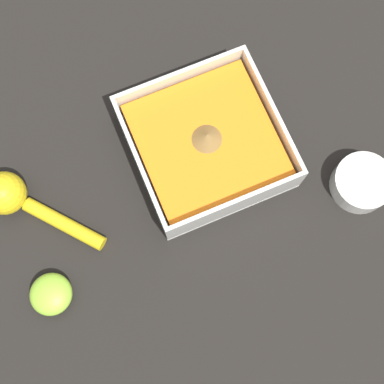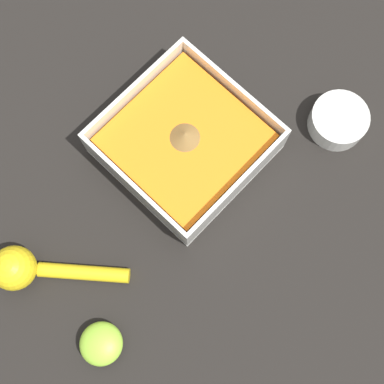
% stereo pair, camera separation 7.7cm
% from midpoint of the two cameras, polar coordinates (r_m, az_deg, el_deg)
% --- Properties ---
extents(ground_plane, '(4.00, 4.00, 0.00)m').
position_cam_midpoint_polar(ground_plane, '(0.83, 6.11, 2.77)').
color(ground_plane, black).
extents(square_dish, '(0.22, 0.22, 0.07)m').
position_cam_midpoint_polar(square_dish, '(0.80, 4.25, 4.54)').
color(square_dish, silver).
rests_on(square_dish, ground_plane).
extents(spice_bowl, '(0.09, 0.09, 0.04)m').
position_cam_midpoint_polar(spice_bowl, '(0.85, 20.09, 0.38)').
color(spice_bowl, silver).
rests_on(spice_bowl, ground_plane).
extents(lemon_squeezer, '(0.14, 0.17, 0.06)m').
position_cam_midpoint_polar(lemon_squeezer, '(0.81, -15.76, -1.31)').
color(lemon_squeezer, yellow).
rests_on(lemon_squeezer, ground_plane).
extents(lemon_half, '(0.06, 0.06, 0.03)m').
position_cam_midpoint_polar(lemon_half, '(0.79, -12.13, -11.18)').
color(lemon_half, '#93CC38').
rests_on(lemon_half, ground_plane).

